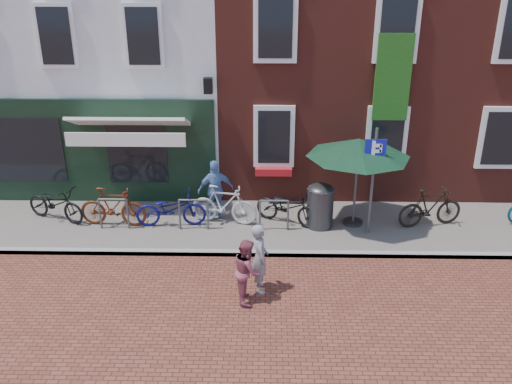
{
  "coord_description": "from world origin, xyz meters",
  "views": [
    {
      "loc": [
        0.31,
        -11.0,
        6.31
      ],
      "look_at": [
        0.07,
        0.75,
        1.32
      ],
      "focal_mm": 38.1,
      "sensor_mm": 36.0,
      "label": 1
    }
  ],
  "objects_px": {
    "boy": "(247,271)",
    "bicycle_4": "(288,207)",
    "woman": "(260,258)",
    "bicycle_1": "(113,207)",
    "litter_bin": "(320,203)",
    "parking_sign": "(374,168)",
    "bicycle_2": "(171,209)",
    "cafe_person": "(216,190)",
    "parasol": "(359,144)",
    "bicycle_3": "(224,205)",
    "bicycle_5": "(431,207)",
    "bicycle_0": "(55,203)"
  },
  "relations": [
    {
      "from": "litter_bin",
      "to": "cafe_person",
      "type": "relative_size",
      "value": 0.77
    },
    {
      "from": "bicycle_2",
      "to": "bicycle_1",
      "type": "bearing_deg",
      "value": 85.72
    },
    {
      "from": "parasol",
      "to": "bicycle_2",
      "type": "height_order",
      "value": "parasol"
    },
    {
      "from": "boy",
      "to": "bicycle_4",
      "type": "bearing_deg",
      "value": -22.97
    },
    {
      "from": "bicycle_2",
      "to": "bicycle_4",
      "type": "distance_m",
      "value": 2.96
    },
    {
      "from": "bicycle_1",
      "to": "bicycle_4",
      "type": "bearing_deg",
      "value": -83.22
    },
    {
      "from": "bicycle_0",
      "to": "bicycle_1",
      "type": "bearing_deg",
      "value": -77.4
    },
    {
      "from": "parasol",
      "to": "bicycle_1",
      "type": "bearing_deg",
      "value": -177.94
    },
    {
      "from": "bicycle_1",
      "to": "bicycle_0",
      "type": "bearing_deg",
      "value": 83.94
    },
    {
      "from": "woman",
      "to": "bicycle_4",
      "type": "bearing_deg",
      "value": -25.02
    },
    {
      "from": "boy",
      "to": "bicycle_4",
      "type": "xyz_separation_m",
      "value": [
        0.91,
        3.31,
        -0.11
      ]
    },
    {
      "from": "bicycle_1",
      "to": "woman",
      "type": "bearing_deg",
      "value": -121.88
    },
    {
      "from": "parasol",
      "to": "bicycle_5",
      "type": "relative_size",
      "value": 1.5
    },
    {
      "from": "litter_bin",
      "to": "parking_sign",
      "type": "height_order",
      "value": "parking_sign"
    },
    {
      "from": "parasol",
      "to": "bicycle_5",
      "type": "xyz_separation_m",
      "value": [
        1.91,
        -0.08,
        -1.62
      ]
    },
    {
      "from": "bicycle_2",
      "to": "cafe_person",
      "type": "bearing_deg",
      "value": -72.36
    },
    {
      "from": "litter_bin",
      "to": "boy",
      "type": "distance_m",
      "value": 3.6
    },
    {
      "from": "parasol",
      "to": "woman",
      "type": "height_order",
      "value": "parasol"
    },
    {
      "from": "bicycle_4",
      "to": "bicycle_5",
      "type": "height_order",
      "value": "bicycle_5"
    },
    {
      "from": "cafe_person",
      "to": "parasol",
      "type": "bearing_deg",
      "value": 159.46
    },
    {
      "from": "bicycle_4",
      "to": "boy",
      "type": "bearing_deg",
      "value": -167.83
    },
    {
      "from": "cafe_person",
      "to": "parking_sign",
      "type": "bearing_deg",
      "value": 152.48
    },
    {
      "from": "parasol",
      "to": "boy",
      "type": "distance_m",
      "value": 4.5
    },
    {
      "from": "boy",
      "to": "cafe_person",
      "type": "distance_m",
      "value": 3.71
    },
    {
      "from": "cafe_person",
      "to": "bicycle_1",
      "type": "relative_size",
      "value": 0.93
    },
    {
      "from": "parking_sign",
      "to": "parasol",
      "type": "distance_m",
      "value": 0.72
    },
    {
      "from": "woman",
      "to": "bicycle_1",
      "type": "distance_m",
      "value": 4.64
    },
    {
      "from": "parasol",
      "to": "woman",
      "type": "relative_size",
      "value": 1.71
    },
    {
      "from": "parasol",
      "to": "bicycle_3",
      "type": "bearing_deg",
      "value": -179.54
    },
    {
      "from": "litter_bin",
      "to": "bicycle_0",
      "type": "height_order",
      "value": "litter_bin"
    },
    {
      "from": "parking_sign",
      "to": "bicycle_3",
      "type": "bearing_deg",
      "value": 172.54
    },
    {
      "from": "litter_bin",
      "to": "bicycle_4",
      "type": "height_order",
      "value": "litter_bin"
    },
    {
      "from": "bicycle_4",
      "to": "bicycle_5",
      "type": "bearing_deg",
      "value": -63.38
    },
    {
      "from": "parking_sign",
      "to": "bicycle_2",
      "type": "distance_m",
      "value": 5.11
    },
    {
      "from": "woman",
      "to": "bicycle_1",
      "type": "bearing_deg",
      "value": 41.77
    },
    {
      "from": "bicycle_3",
      "to": "parking_sign",
      "type": "bearing_deg",
      "value": -86.81
    },
    {
      "from": "bicycle_5",
      "to": "parking_sign",
      "type": "bearing_deg",
      "value": 91.26
    },
    {
      "from": "bicycle_2",
      "to": "bicycle_4",
      "type": "xyz_separation_m",
      "value": [
        2.95,
        0.18,
        0.0
      ]
    },
    {
      "from": "woman",
      "to": "boy",
      "type": "distance_m",
      "value": 0.45
    },
    {
      "from": "parking_sign",
      "to": "cafe_person",
      "type": "relative_size",
      "value": 1.69
    },
    {
      "from": "parking_sign",
      "to": "woman",
      "type": "height_order",
      "value": "parking_sign"
    },
    {
      "from": "parking_sign",
      "to": "bicycle_1",
      "type": "xyz_separation_m",
      "value": [
        -6.41,
        0.28,
        -1.21
      ]
    },
    {
      "from": "bicycle_2",
      "to": "bicycle_5",
      "type": "xyz_separation_m",
      "value": [
        6.55,
        0.12,
        0.05
      ]
    },
    {
      "from": "parking_sign",
      "to": "woman",
      "type": "distance_m",
      "value": 3.78
    },
    {
      "from": "bicycle_1",
      "to": "bicycle_5",
      "type": "height_order",
      "value": "same"
    },
    {
      "from": "woman",
      "to": "cafe_person",
      "type": "relative_size",
      "value": 0.94
    },
    {
      "from": "cafe_person",
      "to": "bicycle_2",
      "type": "distance_m",
      "value": 1.24
    },
    {
      "from": "parking_sign",
      "to": "bicycle_0",
      "type": "height_order",
      "value": "parking_sign"
    },
    {
      "from": "litter_bin",
      "to": "bicycle_4",
      "type": "relative_size",
      "value": 0.69
    },
    {
      "from": "woman",
      "to": "bicycle_1",
      "type": "xyz_separation_m",
      "value": [
        -3.75,
        2.73,
        -0.14
      ]
    }
  ]
}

